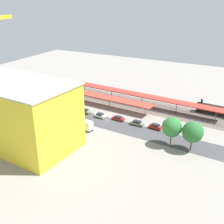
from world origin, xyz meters
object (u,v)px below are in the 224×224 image
locomotive (218,111)px  parked_car_1 (137,123)px  box_truck_1 (55,122)px  parked_car_2 (118,118)px  street_tree_2 (172,127)px  platform_canopy_near (93,94)px  platform_canopy_far (142,95)px  street_tree_0 (193,132)px  parked_car_3 (100,116)px  parked_car_5 (69,108)px  traffic_light (31,101)px  parked_car_4 (85,111)px  construction_building (20,114)px  box_truck_0 (80,124)px  street_tree_4 (44,103)px  street_tree_3 (54,104)px  parked_car_0 (155,127)px  street_tree_1 (54,105)px

locomotive → parked_car_1: 31.89m
box_truck_1 → parked_car_2: bearing=-140.4°
locomotive → street_tree_2: (9.23, 29.71, 4.07)m
platform_canopy_near → platform_canopy_far: platform_canopy_far is taller
street_tree_0 → street_tree_2: bearing=-2.1°
parked_car_3 → parked_car_5: 14.08m
platform_canopy_near → traffic_light: bearing=49.1°
parked_car_4 → construction_building: bearing=81.7°
box_truck_0 → traffic_light: 24.69m
locomotive → traffic_light: (63.64, 29.27, 2.74)m
parked_car_5 → traffic_light: size_ratio=0.61×
platform_canopy_near → street_tree_4: street_tree_4 is taller
parked_car_4 → parked_car_3: bearing=171.5°
parked_car_2 → street_tree_0: 29.65m
parked_car_4 → street_tree_4: size_ratio=0.72×
parked_car_1 → box_truck_0: size_ratio=0.51×
platform_canopy_near → parked_car_3: bearing=130.2°
parked_car_5 → street_tree_2: bearing=169.1°
platform_canopy_far → street_tree_4: street_tree_4 is taller
platform_canopy_near → box_truck_1: bearing=88.7°
platform_canopy_near → street_tree_0: 48.39m
locomotive → construction_building: (49.33, 49.03, 7.57)m
parked_car_5 → box_truck_1: box_truck_1 is taller
street_tree_4 → street_tree_3: bearing=176.9°
parked_car_0 → street_tree_2: (-7.56, 8.21, 5.14)m
locomotive → parked_car_2: bearing=34.1°
street_tree_0 → parked_car_0: bearing=-31.7°
locomotive → traffic_light: 70.10m
parked_car_3 → box_truck_0: bearing=82.2°
street_tree_2 → traffic_light: (54.41, -0.43, -1.33)m
box_truck_1 → construction_building: bearing=84.7°
parked_car_5 → street_tree_2: (-42.75, 8.24, 5.18)m
construction_building → street_tree_1: construction_building is taller
locomotive → street_tree_2: size_ratio=1.78×
parked_car_1 → traffic_light: 41.17m
parked_car_4 → box_truck_1: bearing=78.8°
box_truck_1 → traffic_light: bearing=-20.4°
parked_car_0 → parked_car_4: 28.44m
parked_car_3 → parked_car_5: bearing=-2.1°
platform_canopy_far → parked_car_5: 29.50m
box_truck_1 → traffic_light: size_ratio=1.36×
platform_canopy_far → parked_car_0: 22.13m
platform_canopy_far → parked_car_1: platform_canopy_far is taller
street_tree_1 → street_tree_3: street_tree_1 is taller
street_tree_1 → street_tree_3: bearing=-146.3°
parked_car_1 → street_tree_3: 30.47m
locomotive → box_truck_1: bearing=36.1°
traffic_light → parked_car_5: bearing=-146.2°
platform_canopy_far → parked_car_5: platform_canopy_far is taller
parked_car_2 → construction_building: bearing=56.8°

